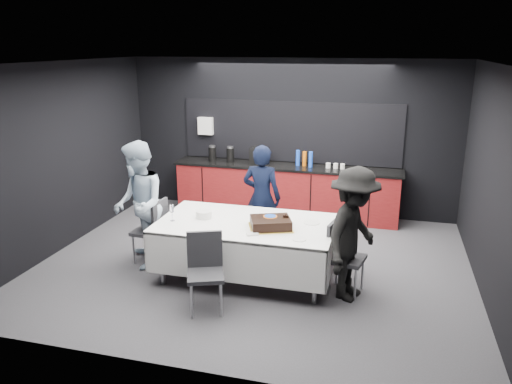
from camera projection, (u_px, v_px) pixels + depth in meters
ground at (254, 264)px, 7.17m from camera, size 6.00×6.00×0.00m
room_shell at (254, 136)px, 6.63m from camera, size 6.04×5.04×2.82m
kitchenette at (285, 186)px, 9.07m from camera, size 4.10×0.64×2.05m
party_table at (246, 232)px, 6.61m from camera, size 2.32×1.32×0.78m
cake_assembly at (271, 223)px, 6.35m from camera, size 0.66×0.60×0.17m
plate_stack at (204, 214)px, 6.72m from camera, size 0.21×0.21×0.10m
loose_plate_near at (206, 231)px, 6.24m from camera, size 0.19×0.19×0.01m
loose_plate_right_a at (311, 222)px, 6.55m from camera, size 0.22×0.22×0.01m
loose_plate_right_b at (299, 239)px, 6.00m from camera, size 0.18×0.18×0.01m
loose_plate_far at (256, 215)px, 6.83m from camera, size 0.19×0.19×0.01m
fork_pile at (252, 234)px, 6.13m from camera, size 0.17×0.14×0.02m
champagne_flute at (172, 209)px, 6.58m from camera, size 0.06×0.06×0.22m
chair_left at (154, 226)px, 7.11m from camera, size 0.44×0.44×0.92m
chair_right at (341, 252)px, 6.26m from camera, size 0.50×0.50×0.92m
chair_near at (205, 266)px, 5.86m from camera, size 0.55×0.55×0.92m
person_center at (262, 197)px, 7.52m from camera, size 0.61×0.42×1.62m
person_left at (139, 205)px, 6.91m from camera, size 1.03×1.09×1.78m
person_right at (353, 234)px, 6.00m from camera, size 0.93×1.22×1.67m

